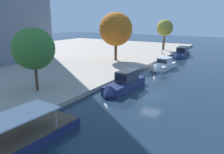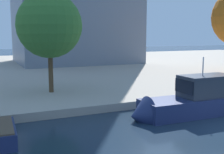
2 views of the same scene
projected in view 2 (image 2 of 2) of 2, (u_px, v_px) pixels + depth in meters
name	position (u px, v px, depth m)	size (l,w,h in m)	color
dock_promenade	(69.00, 67.00, 46.92)	(120.00, 55.00, 0.57)	#A39989
motor_yacht_2	(193.00, 104.00, 19.45)	(9.46, 2.67, 4.68)	navy
tree_1	(51.00, 25.00, 23.42)	(5.40, 5.40, 8.28)	#4C3823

